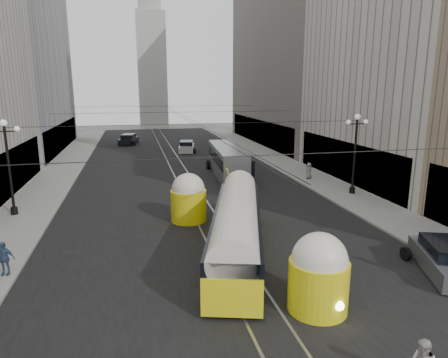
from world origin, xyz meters
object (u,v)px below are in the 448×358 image
pedestrian_crossing_a (206,295)px  pedestrian_sidewalk_right (309,171)px  city_bus (227,160)px  pedestrian_sidewalk_left (4,258)px  sedan_grey (446,259)px  streetcar (237,226)px

pedestrian_crossing_a → pedestrian_sidewalk_right: (13.45, 20.19, 0.16)m
city_bus → pedestrian_sidewalk_left: 23.92m
city_bus → pedestrian_crossing_a: (-6.38, -23.65, -0.83)m
sedan_grey → pedestrian_sidewalk_left: (-20.00, 4.02, 0.26)m
streetcar → pedestrian_crossing_a: bearing=-116.6°
streetcar → pedestrian_sidewalk_right: (10.88, 15.07, -0.66)m
streetcar → pedestrian_sidewalk_right: streetcar is taller
streetcar → sedan_grey: 10.00m
city_bus → pedestrian_sidewalk_right: size_ratio=7.54×
streetcar → city_bus: (3.81, 18.53, 0.00)m
city_bus → sedan_grey: city_bus is taller
streetcar → pedestrian_crossing_a: streetcar is taller
streetcar → city_bus: bearing=78.4°
pedestrian_crossing_a → streetcar: bearing=2.3°
pedestrian_crossing_a → pedestrian_sidewalk_right: 24.26m
city_bus → pedestrian_crossing_a: bearing=-105.1°
pedestrian_sidewalk_right → streetcar: bearing=30.3°
streetcar → pedestrian_sidewalk_left: (-11.00, -0.24, -0.63)m
pedestrian_crossing_a → pedestrian_sidewalk_left: (-8.43, 4.88, 0.19)m
sedan_grey → pedestrian_sidewalk_right: (1.88, 19.33, 0.22)m
streetcar → sedan_grey: (9.00, -4.26, -0.88)m
sedan_grey → pedestrian_sidewalk_right: bearing=84.4°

